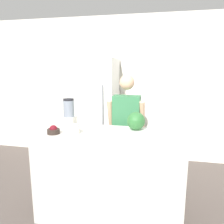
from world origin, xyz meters
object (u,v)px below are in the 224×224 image
(person, at_px, (126,130))
(bowl_cream, at_px, (74,129))
(refrigerator, at_px, (96,112))
(bowl_cherries, at_px, (53,130))
(blender, at_px, (69,113))
(watermelon, at_px, (136,121))

(person, relative_size, bowl_cream, 11.93)
(refrigerator, xyz_separation_m, person, (0.64, -0.65, -0.10))
(refrigerator, relative_size, bowl_cherries, 13.00)
(bowl_cherries, bearing_deg, bowl_cream, 14.70)
(bowl_cherries, height_order, bowl_cream, bowl_cream)
(blender, bearing_deg, refrigerator, 88.05)
(bowl_cream, bearing_deg, person, 56.10)
(watermelon, bearing_deg, bowl_cherries, -161.25)
(watermelon, relative_size, bowl_cream, 1.61)
(bowl_cherries, xyz_separation_m, blender, (0.04, 0.36, 0.13))
(person, distance_m, blender, 0.86)
(refrigerator, relative_size, blender, 5.19)
(person, bearing_deg, blender, -147.86)
(person, distance_m, bowl_cherries, 1.08)
(watermelon, xyz_separation_m, blender, (-0.86, 0.06, 0.05))
(person, bearing_deg, watermelon, -69.14)
(refrigerator, distance_m, person, 0.92)
(person, height_order, bowl_cream, person)
(bowl_cherries, distance_m, bowl_cream, 0.24)
(person, bearing_deg, bowl_cream, -123.90)
(bowl_cherries, distance_m, blender, 0.39)
(watermelon, bearing_deg, bowl_cream, -159.93)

